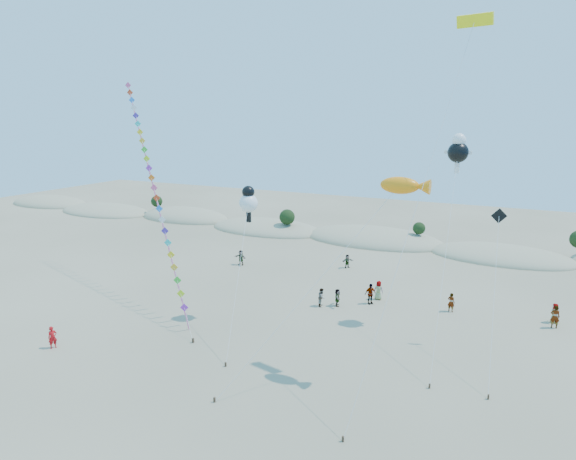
{
  "coord_description": "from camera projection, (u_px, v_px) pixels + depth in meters",
  "views": [
    {
      "loc": [
        17.22,
        -16.39,
        16.09
      ],
      "look_at": [
        2.44,
        14.0,
        8.22
      ],
      "focal_mm": 30.0,
      "sensor_mm": 36.0,
      "label": 1
    }
  ],
  "objects": [
    {
      "name": "parafoil_kite",
      "position": [
        472.0,
        30.0,
        27.85
      ],
      "size": [
        4.64,
        11.7,
        22.02
      ],
      "color": "#3F2D1E",
      "rests_on": "ground"
    },
    {
      "name": "dark_kite",
      "position": [
        497.0,
        254.0,
        32.19
      ],
      "size": [
        1.24,
        8.26,
        10.02
      ],
      "color": "#3F2D1E",
      "rests_on": "ground"
    },
    {
      "name": "cartoon_kite_low",
      "position": [
        248.0,
        201.0,
        37.89
      ],
      "size": [
        3.53,
        8.77,
        10.95
      ],
      "color": "#3F2D1E",
      "rests_on": "ground"
    },
    {
      "name": "cartoon_kite_high",
      "position": [
        458.0,
        150.0,
        36.14
      ],
      "size": [
        2.0,
        11.79,
        15.02
      ],
      "color": "#3F2D1E",
      "rests_on": "ground"
    },
    {
      "name": "ground",
      "position": [
        131.0,
        431.0,
        25.34
      ],
      "size": [
        160.0,
        160.0,
        0.0
      ],
      "primitive_type": "plane",
      "color": "#7B7055",
      "rests_on": "ground"
    },
    {
      "name": "fish_kite",
      "position": [
        405.0,
        186.0,
        28.08
      ],
      "size": [
        10.18,
        8.11,
        12.77
      ],
      "color": "#3F2D1E",
      "rests_on": "ground"
    },
    {
      "name": "kite_train",
      "position": [
        152.0,
        180.0,
        44.3
      ],
      "size": [
        19.28,
        15.1,
        20.25
      ],
      "color": "#3F2D1E",
      "rests_on": "ground"
    },
    {
      "name": "flyer_foreground",
      "position": [
        53.0,
        337.0,
        34.35
      ],
      "size": [
        0.62,
        0.71,
        1.64
      ],
      "primitive_type": "imported",
      "rotation": [
        0.0,
        0.0,
        1.11
      ],
      "color": "#B90E12",
      "rests_on": "ground"
    },
    {
      "name": "beachgoers",
      "position": [
        385.0,
        289.0,
        43.95
      ],
      "size": [
        37.88,
        12.66,
        1.86
      ],
      "color": "slate",
      "rests_on": "ground"
    },
    {
      "name": "dune_ridge",
      "position": [
        380.0,
        241.0,
        64.4
      ],
      "size": [
        145.3,
        11.49,
        5.57
      ],
      "color": "gray",
      "rests_on": "ground"
    }
  ]
}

